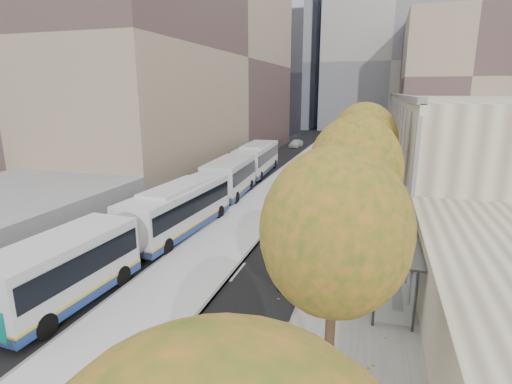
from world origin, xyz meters
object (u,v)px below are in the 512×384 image
at_px(bus_shelter, 400,256).
at_px(cyclist, 284,271).
at_px(distant_car, 296,143).
at_px(bus_far, 247,165).
at_px(bus_near, 141,228).

height_order(bus_shelter, cyclist, bus_shelter).
distance_m(bus_shelter, distant_car, 48.81).
bearing_deg(bus_far, bus_near, -92.32).
bearing_deg(cyclist, distant_car, 111.24).
bearing_deg(cyclist, bus_shelter, 7.46).
relative_size(bus_far, cyclist, 8.96).
relative_size(bus_near, cyclist, 8.42).
xyz_separation_m(bus_shelter, bus_far, (-13.23, 20.31, -0.50)).
relative_size(bus_near, distant_car, 4.73).
bearing_deg(distant_car, bus_shelter, -65.82).
relative_size(bus_shelter, cyclist, 2.12).
bearing_deg(bus_near, bus_shelter, -3.19).
bearing_deg(bus_far, distant_car, 87.67).
distance_m(bus_near, distant_car, 45.48).
height_order(bus_shelter, distant_car, bus_shelter).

